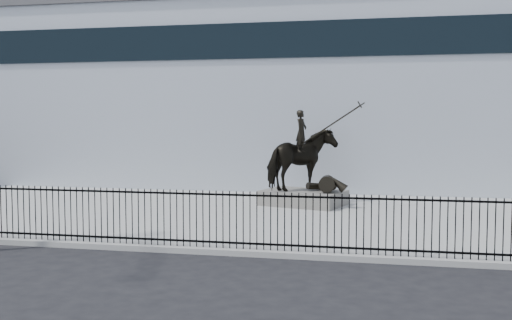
# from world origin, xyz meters

# --- Properties ---
(ground) EXTENTS (120.00, 120.00, 0.00)m
(ground) POSITION_xyz_m (0.00, 0.00, 0.00)
(ground) COLOR black
(ground) RESTS_ON ground
(plaza) EXTENTS (30.00, 12.00, 0.15)m
(plaza) POSITION_xyz_m (0.00, 7.00, 0.07)
(plaza) COLOR #9B9C99
(plaza) RESTS_ON ground
(building) EXTENTS (44.00, 14.00, 9.00)m
(building) POSITION_xyz_m (0.00, 20.00, 4.50)
(building) COLOR silver
(building) RESTS_ON ground
(picket_fence) EXTENTS (22.10, 0.10, 1.50)m
(picket_fence) POSITION_xyz_m (0.00, 1.25, 0.90)
(picket_fence) COLOR black
(picket_fence) RESTS_ON plaza
(statue_plinth) EXTENTS (3.49, 2.86, 0.57)m
(statue_plinth) POSITION_xyz_m (0.28, 9.37, 0.43)
(statue_plinth) COLOR #5B5853
(statue_plinth) RESTS_ON plaza
(equestrian_statue) EXTENTS (3.72, 2.88, 3.28)m
(equestrian_statue) POSITION_xyz_m (0.34, 9.35, 1.90)
(equestrian_statue) COLOR black
(equestrian_statue) RESTS_ON statue_plinth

